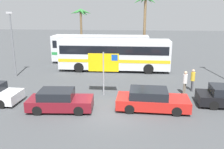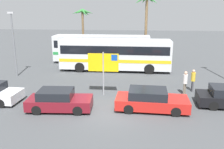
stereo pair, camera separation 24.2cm
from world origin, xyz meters
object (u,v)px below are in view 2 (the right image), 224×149
at_px(car_red, 151,100).
at_px(pedestrian_near_sign, 193,79).
at_px(bus_front_coach, 115,53).
at_px(bus_rear_coach, 102,47).
at_px(ferry_sign, 104,64).
at_px(car_maroon, 59,100).
at_px(pedestrian_by_bus, 185,81).

distance_m(car_red, pedestrian_near_sign, 5.11).
relative_size(bus_front_coach, car_red, 2.44).
xyz_separation_m(bus_rear_coach, ferry_sign, (1.80, -11.20, 0.54)).
height_order(ferry_sign, car_red, ferry_sign).
relative_size(bus_front_coach, pedestrian_near_sign, 6.42).
bearing_deg(car_red, bus_front_coach, 109.82).
distance_m(bus_front_coach, car_maroon, 10.92).
bearing_deg(pedestrian_near_sign, car_red, -135.47).
bearing_deg(pedestrian_by_bus, bus_rear_coach, 162.56).
height_order(bus_front_coach, bus_rear_coach, same).
relative_size(ferry_sign, pedestrian_by_bus, 1.79).
xyz_separation_m(bus_front_coach, car_maroon, (-2.56, -10.55, -1.15)).
distance_m(bus_front_coach, car_red, 10.44).
xyz_separation_m(bus_front_coach, ferry_sign, (-0.12, -7.53, 0.54)).
height_order(ferry_sign, car_maroon, ferry_sign).
xyz_separation_m(bus_front_coach, bus_rear_coach, (-1.92, 3.67, 0.00)).
distance_m(ferry_sign, pedestrian_by_bus, 6.07).
height_order(car_red, pedestrian_by_bus, pedestrian_by_bus).
relative_size(ferry_sign, pedestrian_near_sign, 1.85).
bearing_deg(bus_front_coach, pedestrian_by_bus, -49.94).
relative_size(car_maroon, pedestrian_by_bus, 2.29).
distance_m(pedestrian_by_bus, pedestrian_near_sign, 1.09).
xyz_separation_m(car_red, car_maroon, (-5.71, -0.66, -0.00)).
distance_m(car_maroon, pedestrian_near_sign, 10.14).
relative_size(car_red, pedestrian_by_bus, 2.55).
bearing_deg(bus_rear_coach, car_maroon, -92.60).
distance_m(car_maroon, pedestrian_by_bus, 9.13).
distance_m(ferry_sign, pedestrian_near_sign, 6.92).
distance_m(ferry_sign, car_maroon, 4.24).
bearing_deg(pedestrian_by_bus, bus_front_coach, 166.47).
height_order(ferry_sign, pedestrian_by_bus, ferry_sign).
bearing_deg(pedestrian_near_sign, ferry_sign, -171.60).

